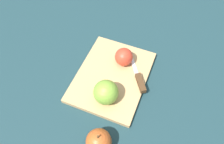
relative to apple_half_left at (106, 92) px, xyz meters
The scene contains 6 objects.
ground_plane 0.11m from the apple_half_left, ahead, with size 4.00×4.00×0.00m, color #193338.
cutting_board 0.11m from the apple_half_left, ahead, with size 0.33×0.27×0.02m.
apple_half_left is the anchor object (origin of this frame).
apple_half_right 0.16m from the apple_half_left, ahead, with size 0.07×0.07×0.07m.
knife 0.13m from the apple_half_left, 44.34° to the right, with size 0.16×0.09×0.02m.
apple_whole 0.15m from the apple_half_left, behind, with size 0.07×0.07×0.09m.
Camera 1 is at (-0.41, -0.12, 0.66)m, focal length 35.00 mm.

